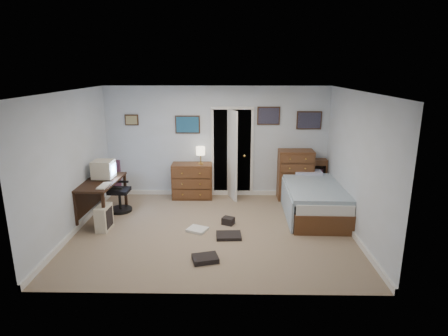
# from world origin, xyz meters

# --- Properties ---
(floor) EXTENTS (5.00, 4.00, 0.02)m
(floor) POSITION_xyz_m (0.00, 0.00, -0.01)
(floor) COLOR #86715C
(floor) RESTS_ON ground
(computer_desk) EXTENTS (0.66, 1.34, 0.76)m
(computer_desk) POSITION_xyz_m (-2.29, 0.56, 0.59)
(computer_desk) COLOR #321A10
(computer_desk) RESTS_ON floor
(crt_monitor) EXTENTS (0.41, 0.38, 0.37)m
(crt_monitor) POSITION_xyz_m (-2.18, 0.71, 0.95)
(crt_monitor) COLOR beige
(crt_monitor) RESTS_ON computer_desk
(keyboard) EXTENTS (0.17, 0.41, 0.02)m
(keyboard) POSITION_xyz_m (-2.02, 0.21, 0.77)
(keyboard) COLOR beige
(keyboard) RESTS_ON computer_desk
(pc_tower) EXTENTS (0.23, 0.43, 0.46)m
(pc_tower) POSITION_xyz_m (-2.00, 0.01, 0.23)
(pc_tower) COLOR beige
(pc_tower) RESTS_ON floor
(office_chair) EXTENTS (0.48, 0.49, 0.98)m
(office_chair) POSITION_xyz_m (-2.02, 0.91, 0.38)
(office_chair) COLOR black
(office_chair) RESTS_ON floor
(media_stack) EXTENTS (0.17, 0.17, 0.83)m
(media_stack) POSITION_xyz_m (-2.32, 2.00, 0.41)
(media_stack) COLOR maroon
(media_stack) RESTS_ON floor
(low_dresser) EXTENTS (0.90, 0.46, 0.80)m
(low_dresser) POSITION_xyz_m (-0.55, 1.77, 0.40)
(low_dresser) COLOR brown
(low_dresser) RESTS_ON floor
(table_lamp) EXTENTS (0.20, 0.20, 0.39)m
(table_lamp) POSITION_xyz_m (-0.35, 1.77, 1.08)
(table_lamp) COLOR gold
(table_lamp) RESTS_ON low_dresser
(doorway) EXTENTS (0.96, 1.12, 2.05)m
(doorway) POSITION_xyz_m (0.35, 2.27, 1.00)
(doorway) COLOR black
(doorway) RESTS_ON floor
(tall_dresser) EXTENTS (0.76, 0.45, 1.12)m
(tall_dresser) POSITION_xyz_m (1.76, 1.75, 0.56)
(tall_dresser) COLOR brown
(tall_dresser) RESTS_ON floor
(headboard_bookcase) EXTENTS (1.00, 0.29, 0.89)m
(headboard_bookcase) POSITION_xyz_m (1.98, 1.86, 0.47)
(headboard_bookcase) COLOR brown
(headboard_bookcase) RESTS_ON floor
(bed) EXTENTS (1.18, 2.14, 0.69)m
(bed) POSITION_xyz_m (1.98, 0.84, 0.33)
(bed) COLOR brown
(bed) RESTS_ON floor
(wall_posters) EXTENTS (4.38, 0.04, 0.60)m
(wall_posters) POSITION_xyz_m (0.57, 1.98, 1.75)
(wall_posters) COLOR #331E11
(wall_posters) RESTS_ON floor
(floor_clutter) EXTENTS (1.01, 1.72, 0.14)m
(floor_clutter) POSITION_xyz_m (0.07, -0.41, 0.04)
(floor_clutter) COLOR silver
(floor_clutter) RESTS_ON floor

